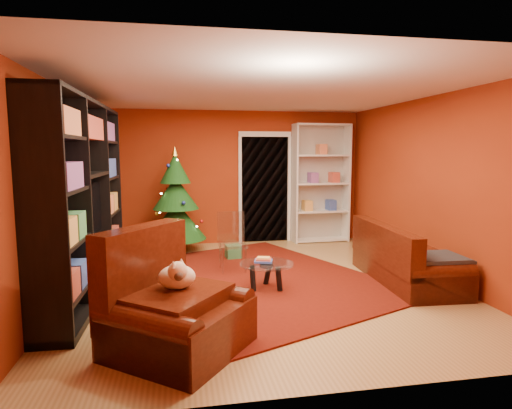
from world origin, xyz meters
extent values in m
cube|color=olive|center=(0.00, 0.00, -0.03)|extent=(5.00, 5.50, 0.05)
cube|color=silver|center=(0.00, 0.00, 2.62)|extent=(5.00, 5.50, 0.05)
cube|color=maroon|center=(0.00, 2.77, 1.30)|extent=(5.00, 0.05, 2.60)
cube|color=maroon|center=(-2.52, 0.00, 1.30)|extent=(0.05, 5.50, 2.60)
cube|color=maroon|center=(2.52, 0.00, 1.30)|extent=(0.05, 5.50, 2.60)
cube|color=#561108|center=(-0.20, 0.14, 0.01)|extent=(4.53, 4.83, 0.02)
cube|color=#28727B|center=(-1.23, 1.71, 0.15)|extent=(0.33, 0.33, 0.31)
cube|color=#2F7443|center=(-0.21, 1.43, 0.12)|extent=(0.27, 0.27, 0.24)
cube|color=maroon|center=(-1.20, 2.59, 0.10)|extent=(0.22, 0.22, 0.20)
camera|label=1|loc=(-1.08, -5.62, 1.81)|focal=30.00mm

